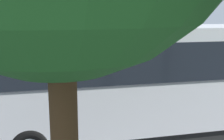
{
  "coord_description": "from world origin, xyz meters",
  "views": [
    {
      "loc": [
        5.45,
        11.5,
        3.6
      ],
      "look_at": [
        2.12,
        -0.33,
        1.1
      ],
      "focal_mm": 44.32,
      "sensor_mm": 36.0,
      "label": 1
    }
  ],
  "objects_px": {
    "parked_motorcycle_silver": "(206,92)",
    "spectator_left": "(155,77)",
    "spectator_centre": "(121,79)",
    "stunt_motorcycle": "(81,72)",
    "traffic_cone": "(133,71)",
    "spectator_far_left": "(186,76)",
    "tour_bus": "(163,80)",
    "spectator_far_right": "(57,81)",
    "spectator_right": "(87,82)"
  },
  "relations": [
    {
      "from": "spectator_far_right",
      "to": "parked_motorcycle_silver",
      "type": "distance_m",
      "value": 5.98
    },
    {
      "from": "spectator_right",
      "to": "stunt_motorcycle",
      "type": "xyz_separation_m",
      "value": [
        -0.35,
        -3.75,
        -0.36
      ]
    },
    {
      "from": "parked_motorcycle_silver",
      "to": "tour_bus",
      "type": "bearing_deg",
      "value": 34.99
    },
    {
      "from": "spectator_far_right",
      "to": "spectator_right",
      "type": "bearing_deg",
      "value": 173.77
    },
    {
      "from": "spectator_centre",
      "to": "spectator_far_right",
      "type": "relative_size",
      "value": 0.95
    },
    {
      "from": "parked_motorcycle_silver",
      "to": "traffic_cone",
      "type": "xyz_separation_m",
      "value": [
        1.19,
        -5.44,
        -0.18
      ]
    },
    {
      "from": "spectator_left",
      "to": "parked_motorcycle_silver",
      "type": "height_order",
      "value": "spectator_left"
    },
    {
      "from": "tour_bus",
      "to": "spectator_right",
      "type": "relative_size",
      "value": 6.75
    },
    {
      "from": "tour_bus",
      "to": "spectator_far_right",
      "type": "height_order",
      "value": "tour_bus"
    },
    {
      "from": "spectator_far_left",
      "to": "spectator_right",
      "type": "relative_size",
      "value": 1.05
    },
    {
      "from": "spectator_far_right",
      "to": "spectator_left",
      "type": "bearing_deg",
      "value": 176.65
    },
    {
      "from": "spectator_centre",
      "to": "parked_motorcycle_silver",
      "type": "height_order",
      "value": "spectator_centre"
    },
    {
      "from": "tour_bus",
      "to": "traffic_cone",
      "type": "xyz_separation_m",
      "value": [
        -1.76,
        -7.51,
        -1.34
      ]
    },
    {
      "from": "spectator_far_left",
      "to": "tour_bus",
      "type": "bearing_deg",
      "value": 48.6
    },
    {
      "from": "spectator_centre",
      "to": "spectator_far_right",
      "type": "xyz_separation_m",
      "value": [
        2.51,
        -0.14,
        0.06
      ]
    },
    {
      "from": "tour_bus",
      "to": "spectator_far_left",
      "type": "xyz_separation_m",
      "value": [
        -2.39,
        -2.71,
        -0.62
      ]
    },
    {
      "from": "spectator_centre",
      "to": "stunt_motorcycle",
      "type": "height_order",
      "value": "spectator_centre"
    },
    {
      "from": "spectator_left",
      "to": "spectator_centre",
      "type": "height_order",
      "value": "spectator_left"
    },
    {
      "from": "spectator_far_left",
      "to": "stunt_motorcycle",
      "type": "height_order",
      "value": "spectator_far_left"
    },
    {
      "from": "traffic_cone",
      "to": "spectator_left",
      "type": "bearing_deg",
      "value": 81.33
    },
    {
      "from": "stunt_motorcycle",
      "to": "parked_motorcycle_silver",
      "type": "bearing_deg",
      "value": 132.75
    },
    {
      "from": "parked_motorcycle_silver",
      "to": "spectator_left",
      "type": "bearing_deg",
      "value": -24.18
    },
    {
      "from": "stunt_motorcycle",
      "to": "traffic_cone",
      "type": "xyz_separation_m",
      "value": [
        -3.16,
        -0.73,
        -0.31
      ]
    },
    {
      "from": "spectator_far_left",
      "to": "traffic_cone",
      "type": "bearing_deg",
      "value": -82.43
    },
    {
      "from": "spectator_centre",
      "to": "traffic_cone",
      "type": "xyz_separation_m",
      "value": [
        -2.15,
        -4.51,
        -0.71
      ]
    },
    {
      "from": "spectator_far_left",
      "to": "spectator_right",
      "type": "height_order",
      "value": "spectator_far_left"
    },
    {
      "from": "tour_bus",
      "to": "stunt_motorcycle",
      "type": "relative_size",
      "value": 5.48
    },
    {
      "from": "spectator_far_left",
      "to": "traffic_cone",
      "type": "distance_m",
      "value": 4.89
    },
    {
      "from": "spectator_far_left",
      "to": "spectator_left",
      "type": "distance_m",
      "value": 1.35
    },
    {
      "from": "spectator_right",
      "to": "stunt_motorcycle",
      "type": "distance_m",
      "value": 3.79
    },
    {
      "from": "spectator_far_right",
      "to": "traffic_cone",
      "type": "distance_m",
      "value": 6.43
    },
    {
      "from": "spectator_far_left",
      "to": "stunt_motorcycle",
      "type": "bearing_deg",
      "value": -46.87
    },
    {
      "from": "spectator_left",
      "to": "spectator_far_right",
      "type": "relative_size",
      "value": 0.97
    },
    {
      "from": "spectator_far_left",
      "to": "spectator_left",
      "type": "xyz_separation_m",
      "value": [
        1.34,
        -0.2,
        0.01
      ]
    },
    {
      "from": "spectator_right",
      "to": "traffic_cone",
      "type": "xyz_separation_m",
      "value": [
        -3.51,
        -4.49,
        -0.67
      ]
    },
    {
      "from": "spectator_far_right",
      "to": "parked_motorcycle_silver",
      "type": "relative_size",
      "value": 0.88
    },
    {
      "from": "spectator_far_left",
      "to": "spectator_far_right",
      "type": "bearing_deg",
      "value": -4.62
    },
    {
      "from": "spectator_far_right",
      "to": "parked_motorcycle_silver",
      "type": "height_order",
      "value": "spectator_far_right"
    },
    {
      "from": "spectator_left",
      "to": "stunt_motorcycle",
      "type": "relative_size",
      "value": 0.85
    },
    {
      "from": "stunt_motorcycle",
      "to": "traffic_cone",
      "type": "bearing_deg",
      "value": -166.94
    },
    {
      "from": "spectator_far_left",
      "to": "parked_motorcycle_silver",
      "type": "distance_m",
      "value": 1.02
    },
    {
      "from": "spectator_far_left",
      "to": "spectator_centre",
      "type": "bearing_deg",
      "value": -5.83
    },
    {
      "from": "stunt_motorcycle",
      "to": "traffic_cone",
      "type": "height_order",
      "value": "stunt_motorcycle"
    },
    {
      "from": "spectator_centre",
      "to": "parked_motorcycle_silver",
      "type": "xyz_separation_m",
      "value": [
        -3.34,
        0.94,
        -0.53
      ]
    },
    {
      "from": "tour_bus",
      "to": "traffic_cone",
      "type": "height_order",
      "value": "tour_bus"
    },
    {
      "from": "tour_bus",
      "to": "spectator_right",
      "type": "bearing_deg",
      "value": -59.79
    },
    {
      "from": "tour_bus",
      "to": "spectator_left",
      "type": "distance_m",
      "value": 3.16
    },
    {
      "from": "spectator_far_right",
      "to": "stunt_motorcycle",
      "type": "height_order",
      "value": "spectator_far_right"
    },
    {
      "from": "spectator_centre",
      "to": "spectator_far_right",
      "type": "bearing_deg",
      "value": -3.26
    },
    {
      "from": "spectator_far_left",
      "to": "spectator_far_right",
      "type": "xyz_separation_m",
      "value": [
        5.3,
        -0.43,
        0.05
      ]
    }
  ]
}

